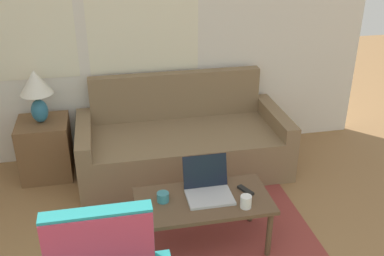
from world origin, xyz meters
TOP-DOWN VIEW (x-y plane):
  - wall_back at (-0.00, 3.96)m, footprint 5.82×0.06m
  - rug at (0.76, 2.84)m, footprint 1.84×2.03m
  - couch at (0.83, 3.49)m, footprint 2.05×0.92m
  - side_table at (-0.52, 3.62)m, footprint 0.48×0.48m
  - table_lamp at (-0.52, 3.62)m, footprint 0.30×0.30m
  - coffee_table at (0.76, 2.26)m, footprint 1.02×0.53m
  - laptop at (0.81, 2.32)m, footprint 0.35×0.33m
  - cup_navy at (1.04, 2.10)m, footprint 0.08×0.08m
  - cup_yellow at (0.46, 2.30)m, footprint 0.09×0.09m
  - tv_remote at (1.10, 2.30)m, footprint 0.10×0.15m

SIDE VIEW (x-z plane):
  - rug at x=0.76m, z-range 0.00..0.01m
  - couch at x=0.83m, z-range -0.19..0.72m
  - side_table at x=-0.52m, z-range 0.00..0.57m
  - coffee_table at x=0.76m, z-range 0.17..0.60m
  - tv_remote at x=1.10m, z-range 0.43..0.45m
  - cup_yellow at x=0.46m, z-range 0.43..0.50m
  - cup_navy at x=1.04m, z-range 0.43..0.53m
  - laptop at x=0.81m, z-range 0.36..0.63m
  - table_lamp at x=-0.52m, z-range 0.66..1.17m
  - wall_back at x=0.00m, z-range 0.01..2.61m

